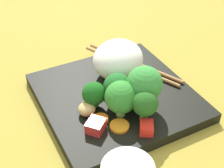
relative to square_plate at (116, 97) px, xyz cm
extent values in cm
cube|color=olive|center=(0.00, 0.00, -1.95)|extent=(110.00, 110.00, 2.00)
cube|color=black|center=(0.00, 0.00, 0.00)|extent=(25.99, 25.99, 1.90)
ellipsoid|color=white|center=(-4.72, 2.68, 4.35)|extent=(12.73, 12.95, 6.80)
cylinder|color=#5E9F4B|center=(1.62, -4.59, 1.64)|extent=(0.99, 1.12, 1.47)
sphere|color=#165817|center=(1.65, -4.79, 3.67)|extent=(3.89, 3.89, 3.89)
cylinder|color=#58A03A|center=(8.10, 0.82, 1.97)|extent=(1.63, 1.46, 2.15)
sphere|color=#235C1D|center=(7.97, 0.94, 4.46)|extent=(4.08, 4.08, 4.08)
cylinder|color=#72B04D|center=(5.35, -1.93, 1.80)|extent=(2.24, 2.26, 1.88)
sphere|color=#2F852D|center=(5.07, -1.64, 4.39)|extent=(5.19, 5.19, 5.19)
cylinder|color=#7BB059|center=(2.36, -0.86, 1.88)|extent=(2.43, 2.52, 2.01)
sphere|color=#1D6223|center=(2.42, -1.03, 4.36)|extent=(4.53, 4.53, 4.53)
cylinder|color=#5A9A3E|center=(5.08, 2.19, 2.24)|extent=(2.64, 2.65, 2.67)
sphere|color=#358D38|center=(5.08, 2.42, 5.67)|extent=(5.74, 5.74, 5.74)
cylinder|color=orange|center=(5.12, -5.25, 1.20)|extent=(3.15, 3.15, 0.51)
cylinder|color=orange|center=(-0.10, -0.89, 1.20)|extent=(3.57, 3.57, 0.50)
cylinder|color=orange|center=(7.72, -3.20, 1.17)|extent=(4.02, 4.02, 0.43)
cube|color=red|center=(6.77, -6.72, 1.84)|extent=(3.67, 3.69, 1.78)
cube|color=red|center=(10.35, -0.27, 1.78)|extent=(3.10, 2.94, 1.66)
ellipsoid|color=tan|center=(3.89, 0.53, 1.93)|extent=(3.60, 3.58, 1.96)
ellipsoid|color=tan|center=(2.76, -6.57, 1.96)|extent=(4.07, 4.07, 2.02)
cylinder|color=#9F6E3C|center=(-6.68, 7.04, 1.28)|extent=(19.48, 10.55, 0.65)
cylinder|color=#9F6E3C|center=(-6.06, 5.84, 1.28)|extent=(19.48, 10.55, 0.65)
camera|label=1|loc=(39.18, -19.45, 36.47)|focal=51.95mm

